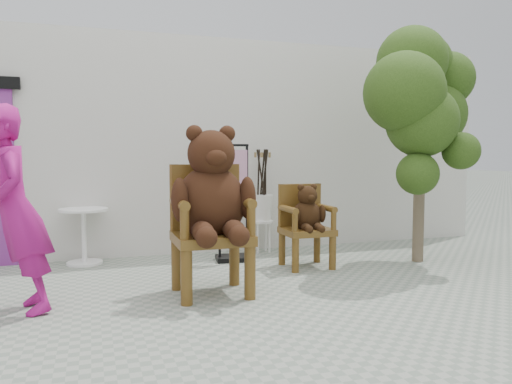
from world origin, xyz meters
TOP-DOWN VIEW (x-y plane):
  - ground_plane at (0.00, 0.00)m, footprint 60.00×60.00m
  - back_wall at (0.00, 3.10)m, footprint 9.00×1.00m
  - chair_big at (-0.39, 0.52)m, footprint 0.82×0.87m
  - chair_small at (0.99, 1.34)m, footprint 0.58×0.55m
  - person at (-2.12, 0.46)m, footprint 0.58×0.75m
  - cafe_table at (-1.61, 2.35)m, footprint 0.60×0.60m
  - display_stand at (0.24, 1.96)m, footprint 0.49×0.40m
  - stool_bucket at (0.77, 2.35)m, footprint 0.32×0.32m
  - tree at (2.43, 1.08)m, footprint 1.84×1.48m

SIDE VIEW (x-z plane):
  - ground_plane at x=0.00m, z-range 0.00..0.00m
  - cafe_table at x=-1.61m, z-range 0.09..0.79m
  - display_stand at x=0.24m, z-range -0.17..1.34m
  - chair_small at x=0.99m, z-range 0.10..1.13m
  - stool_bucket at x=0.77m, z-range -0.08..1.37m
  - person at x=-2.12m, z-range 0.00..1.80m
  - chair_big at x=-0.39m, z-range 0.10..1.76m
  - back_wall at x=0.00m, z-range 0.00..3.00m
  - tree at x=2.43m, z-range 0.59..3.56m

